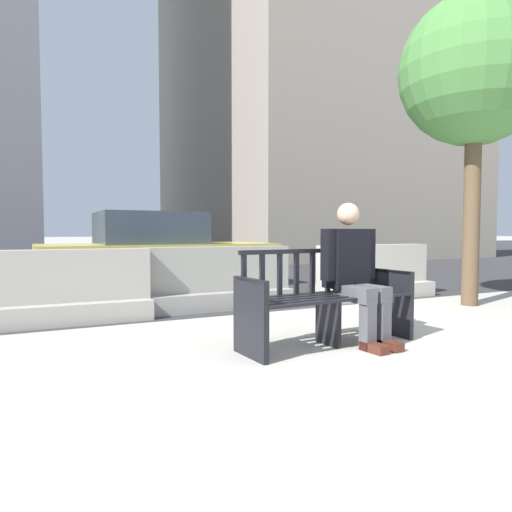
# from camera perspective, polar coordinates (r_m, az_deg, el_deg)

# --- Properties ---
(ground_plane) EXTENTS (200.00, 200.00, 0.00)m
(ground_plane) POSITION_cam_1_polar(r_m,az_deg,el_deg) (4.03, 23.42, -12.20)
(ground_plane) COLOR #ADA89E
(street_asphalt) EXTENTS (120.00, 12.00, 0.01)m
(street_asphalt) POSITION_cam_1_polar(r_m,az_deg,el_deg) (11.64, -11.28, -2.13)
(street_asphalt) COLOR #333335
(street_asphalt) RESTS_ON ground
(street_bench) EXTENTS (1.72, 0.64, 0.88)m
(street_bench) POSITION_cam_1_polar(r_m,az_deg,el_deg) (4.27, 8.79, -5.69)
(street_bench) COLOR black
(street_bench) RESTS_ON ground
(seated_person) EXTENTS (0.59, 0.74, 1.31)m
(seated_person) POSITION_cam_1_polar(r_m,az_deg,el_deg) (4.37, 12.09, -1.65)
(seated_person) COLOR black
(seated_person) RESTS_ON ground
(jersey_barrier_centre) EXTENTS (2.00, 0.68, 0.84)m
(jersey_barrier_centre) POSITION_cam_1_polar(r_m,az_deg,el_deg) (6.27, -4.56, -3.39)
(jersey_barrier_centre) COLOR gray
(jersey_barrier_centre) RESTS_ON ground
(jersey_barrier_left) EXTENTS (2.01, 0.72, 0.84)m
(jersey_barrier_left) POSITION_cam_1_polar(r_m,az_deg,el_deg) (5.70, -23.28, -4.28)
(jersey_barrier_left) COLOR #9E998E
(jersey_barrier_left) RESTS_ON ground
(jersey_barrier_right) EXTENTS (2.02, 0.73, 0.84)m
(jersey_barrier_right) POSITION_cam_1_polar(r_m,az_deg,el_deg) (7.43, 14.48, -2.47)
(jersey_barrier_right) COLOR #ADA89E
(jersey_barrier_right) RESTS_ON ground
(street_tree) EXTENTS (2.06, 2.06, 4.31)m
(street_tree) POSITION_cam_1_polar(r_m,az_deg,el_deg) (7.45, 25.71, 20.00)
(street_tree) COLOR brown
(street_tree) RESTS_ON ground
(car_taxi_near) EXTENTS (4.27, 1.99, 1.40)m
(car_taxi_near) POSITION_cam_1_polar(r_m,az_deg,el_deg) (8.75, -12.34, 0.59)
(car_taxi_near) COLOR #DBC64C
(car_taxi_near) RESTS_ON ground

